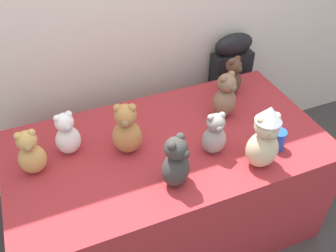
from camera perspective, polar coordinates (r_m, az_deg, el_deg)
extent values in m
cube|color=maroon|center=(2.21, 0.00, -9.47)|extent=(1.67, 0.88, 0.71)
cube|color=black|center=(2.80, 9.04, 3.85)|extent=(0.28, 0.13, 0.80)
ellipsoid|color=black|center=(2.55, 10.12, 12.26)|extent=(0.28, 0.13, 0.15)
ellipsoid|color=gray|center=(1.87, 7.09, -2.14)|extent=(0.13, 0.12, 0.15)
sphere|color=gray|center=(1.79, 7.38, 0.57)|extent=(0.09, 0.09, 0.09)
sphere|color=gray|center=(1.76, 6.62, 1.30)|extent=(0.03, 0.03, 0.03)
sphere|color=gray|center=(1.78, 8.32, 1.65)|extent=(0.03, 0.03, 0.03)
sphere|color=slate|center=(1.77, 7.86, -0.41)|extent=(0.04, 0.04, 0.04)
ellipsoid|color=#B27A42|center=(1.86, -6.28, -1.64)|extent=(0.18, 0.17, 0.19)
sphere|color=#B27A42|center=(1.77, -6.59, 1.67)|extent=(0.11, 0.11, 0.11)
sphere|color=#B27A42|center=(1.75, -7.82, 2.74)|extent=(0.04, 0.04, 0.04)
sphere|color=#B27A42|center=(1.75, -5.57, 2.82)|extent=(0.04, 0.04, 0.04)
sphere|color=olive|center=(1.74, -6.63, 0.45)|extent=(0.05, 0.05, 0.05)
ellipsoid|color=#CCB78E|center=(1.83, 14.26, -3.51)|extent=(0.17, 0.15, 0.20)
sphere|color=#CCB78E|center=(1.74, 15.03, -0.01)|extent=(0.12, 0.12, 0.12)
sphere|color=#CCB78E|center=(1.69, 14.21, 0.94)|extent=(0.04, 0.04, 0.04)
sphere|color=#CCB78E|center=(1.73, 16.33, 1.39)|extent=(0.04, 0.04, 0.04)
sphere|color=#9D8E71|center=(1.71, 15.77, -1.32)|extent=(0.05, 0.05, 0.05)
cone|color=silver|center=(1.69, 15.43, 1.82)|extent=(0.12, 0.12, 0.08)
ellipsoid|color=tan|center=(1.87, -20.12, -4.78)|extent=(0.13, 0.11, 0.16)
sphere|color=tan|center=(1.79, -20.96, -2.10)|extent=(0.10, 0.10, 0.10)
sphere|color=tan|center=(1.77, -22.16, -1.45)|extent=(0.04, 0.04, 0.04)
sphere|color=tan|center=(1.77, -20.31, -0.96)|extent=(0.04, 0.04, 0.04)
sphere|color=olive|center=(1.77, -20.74, -3.13)|extent=(0.04, 0.04, 0.04)
ellipsoid|color=white|center=(1.92, -15.10, -2.09)|extent=(0.14, 0.13, 0.16)
sphere|color=white|center=(1.85, -15.70, 0.56)|extent=(0.09, 0.09, 0.09)
sphere|color=white|center=(1.82, -16.74, 1.12)|extent=(0.04, 0.04, 0.04)
sphere|color=white|center=(1.83, -15.07, 1.76)|extent=(0.04, 0.04, 0.04)
sphere|color=#B4B3AF|center=(1.82, -15.21, -0.31)|extent=(0.04, 0.04, 0.04)
ellipsoid|color=#4C3323|center=(2.30, 9.79, 6.67)|extent=(0.16, 0.15, 0.16)
sphere|color=#4C3323|center=(2.24, 10.12, 9.13)|extent=(0.09, 0.09, 0.09)
sphere|color=#4C3323|center=(2.20, 9.75, 9.69)|extent=(0.04, 0.04, 0.04)
sphere|color=#4C3323|center=(2.24, 10.70, 10.18)|extent=(0.04, 0.04, 0.04)
sphere|color=#412E23|center=(2.23, 10.90, 8.54)|extent=(0.04, 0.04, 0.04)
ellipsoid|color=#383533|center=(1.70, 1.18, -6.68)|extent=(0.19, 0.18, 0.18)
sphere|color=#383533|center=(1.60, 1.25, -3.47)|extent=(0.11, 0.11, 0.11)
sphere|color=#383533|center=(1.55, 0.59, -3.05)|extent=(0.04, 0.04, 0.04)
sphere|color=#383533|center=(1.60, 1.93, -1.71)|extent=(0.04, 0.04, 0.04)
sphere|color=#32302E|center=(1.59, 2.60, -4.35)|extent=(0.04, 0.04, 0.04)
ellipsoid|color=#7F6047|center=(2.11, 8.67, 3.61)|extent=(0.18, 0.16, 0.18)
sphere|color=#7F6047|center=(2.03, 9.03, 6.56)|extent=(0.11, 0.11, 0.11)
sphere|color=#7F6047|center=(1.99, 8.55, 7.20)|extent=(0.04, 0.04, 0.04)
sphere|color=#7F6047|center=(2.03, 9.74, 7.86)|extent=(0.04, 0.04, 0.04)
sphere|color=brown|center=(2.02, 9.99, 5.80)|extent=(0.04, 0.04, 0.04)
cylinder|color=blue|center=(1.97, 16.50, -2.02)|extent=(0.08, 0.08, 0.11)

